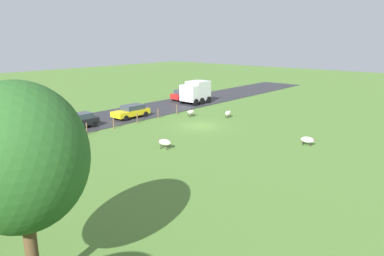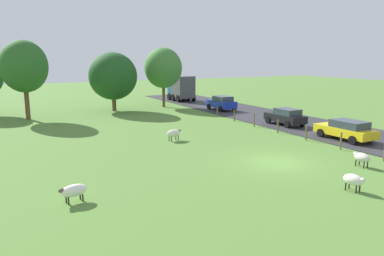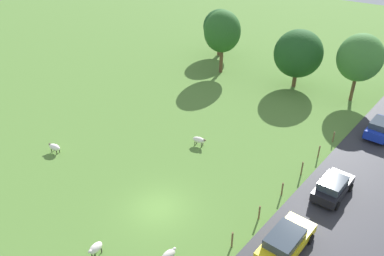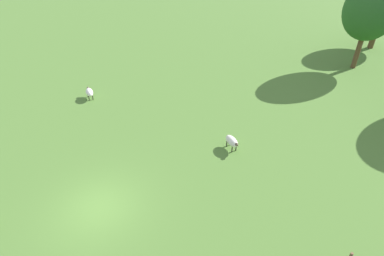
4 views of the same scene
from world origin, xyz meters
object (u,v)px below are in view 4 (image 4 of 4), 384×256
object	(u,v)px
sheep_0	(232,141)
sheep_3	(89,92)
tree_1	(371,11)
tree_0	(383,8)

from	to	relation	value
sheep_0	sheep_3	xyz separation A→B (m)	(-8.90, -8.89, -0.04)
sheep_0	tree_1	size ratio (longest dim) A/B	0.17
sheep_3	sheep_0	bearing A→B (deg)	44.96
tree_0	tree_1	xyz separation A→B (m)	(4.15, -5.28, 1.12)
sheep_0	tree_0	distance (m)	25.05
tree_0	tree_1	bearing A→B (deg)	-51.82
sheep_0	tree_0	bearing A→B (deg)	122.21
sheep_0	sheep_3	world-z (taller)	sheep_0
sheep_0	tree_0	xyz separation A→B (m)	(-13.21, 20.97, 3.62)
sheep_3	tree_0	world-z (taller)	tree_0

